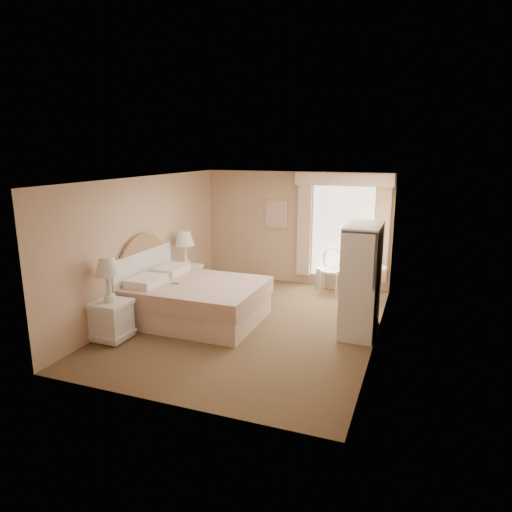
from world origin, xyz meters
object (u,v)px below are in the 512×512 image
at_px(bed, 190,298).
at_px(nightstand_near, 111,310).
at_px(round_table, 370,277).
at_px(armoire, 361,288).
at_px(cafe_chair, 331,267).
at_px(nightstand_far, 186,272).

relative_size(bed, nightstand_near, 1.74).
distance_m(nightstand_near, round_table, 5.04).
xyz_separation_m(round_table, armoire, (0.06, -1.82, 0.30)).
distance_m(cafe_chair, armoire, 2.24).
xyz_separation_m(nightstand_near, nightstand_far, (0.00, 2.41, -0.00)).
relative_size(cafe_chair, armoire, 0.51).
bearing_deg(nightstand_far, armoire, -10.69).
bearing_deg(nightstand_far, nightstand_near, -90.00).
bearing_deg(round_table, armoire, -88.04).
height_order(cafe_chair, armoire, armoire).
bearing_deg(cafe_chair, armoire, -64.75).
bearing_deg(nightstand_near, armoire, 25.19).
relative_size(nightstand_far, cafe_chair, 1.43).
height_order(nightstand_far, armoire, armoire).
distance_m(nightstand_far, cafe_chair, 3.06).
bearing_deg(round_table, nightstand_far, -162.48).
relative_size(bed, nightstand_far, 1.74).
bearing_deg(bed, cafe_chair, 51.16).
relative_size(bed, armoire, 1.27).
bearing_deg(round_table, cafe_chair, 165.60).
xyz_separation_m(bed, nightstand_near, (-0.73, -1.24, 0.12)).
height_order(bed, cafe_chair, bed).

